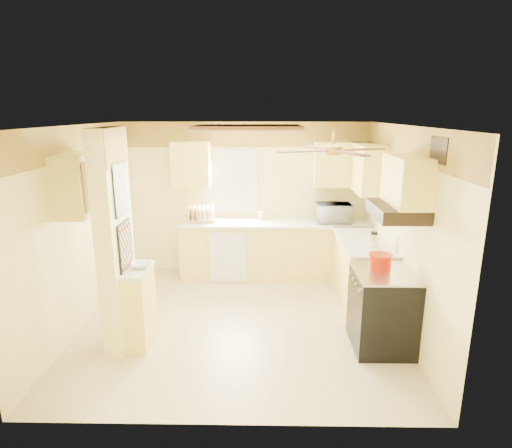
{
  "coord_description": "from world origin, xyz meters",
  "views": [
    {
      "loc": [
        0.3,
        -5.06,
        2.66
      ],
      "look_at": [
        0.21,
        0.35,
        1.23
      ],
      "focal_mm": 30.0,
      "sensor_mm": 36.0,
      "label": 1
    }
  ],
  "objects_px": {
    "bowl": "(142,265)",
    "dutch_oven": "(380,261)",
    "kettle": "(374,240)",
    "microwave": "(334,213)",
    "stove": "(382,309)"
  },
  "relations": [
    {
      "from": "bowl",
      "to": "dutch_oven",
      "type": "xyz_separation_m",
      "value": [
        2.72,
        0.06,
        0.04
      ]
    },
    {
      "from": "bowl",
      "to": "kettle",
      "type": "xyz_separation_m",
      "value": [
        2.84,
        0.82,
        0.07
      ]
    },
    {
      "from": "microwave",
      "to": "dutch_oven",
      "type": "bearing_deg",
      "value": 94.51
    },
    {
      "from": "stove",
      "to": "bowl",
      "type": "bearing_deg",
      "value": 179.06
    },
    {
      "from": "microwave",
      "to": "kettle",
      "type": "relative_size",
      "value": 2.69
    },
    {
      "from": "stove",
      "to": "bowl",
      "type": "distance_m",
      "value": 2.8
    },
    {
      "from": "stove",
      "to": "dutch_oven",
      "type": "height_order",
      "value": "dutch_oven"
    },
    {
      "from": "stove",
      "to": "bowl",
      "type": "xyz_separation_m",
      "value": [
        -2.75,
        0.05,
        0.51
      ]
    },
    {
      "from": "microwave",
      "to": "bowl",
      "type": "relative_size",
      "value": 2.4
    },
    {
      "from": "dutch_oven",
      "to": "kettle",
      "type": "relative_size",
      "value": 1.31
    },
    {
      "from": "stove",
      "to": "dutch_oven",
      "type": "distance_m",
      "value": 0.56
    },
    {
      "from": "dutch_oven",
      "to": "kettle",
      "type": "distance_m",
      "value": 0.76
    },
    {
      "from": "dutch_oven",
      "to": "bowl",
      "type": "bearing_deg",
      "value": -178.67
    },
    {
      "from": "microwave",
      "to": "kettle",
      "type": "bearing_deg",
      "value": 102.76
    },
    {
      "from": "stove",
      "to": "bowl",
      "type": "height_order",
      "value": "bowl"
    }
  ]
}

